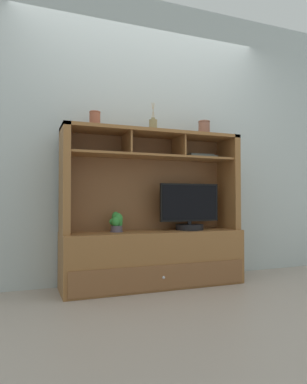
% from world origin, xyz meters
% --- Properties ---
extents(floor_plane, '(6.00, 6.00, 0.02)m').
position_xyz_m(floor_plane, '(0.00, 0.00, -0.01)').
color(floor_plane, '#A6988B').
rests_on(floor_plane, ground).
extents(back_wall, '(6.00, 0.02, 2.80)m').
position_xyz_m(back_wall, '(0.00, 0.25, 1.40)').
color(back_wall, '#AFB9B9').
rests_on(back_wall, ground).
extents(media_console, '(1.65, 0.48, 1.41)m').
position_xyz_m(media_console, '(0.00, 0.01, 0.41)').
color(media_console, brown).
rests_on(media_console, ground).
extents(tv_monitor, '(0.59, 0.26, 0.44)m').
position_xyz_m(tv_monitor, '(0.35, -0.02, 0.68)').
color(tv_monitor, black).
rests_on(tv_monitor, media_console).
extents(potted_orchid, '(0.12, 0.12, 0.18)m').
position_xyz_m(potted_orchid, '(-0.34, 0.02, 0.58)').
color(potted_orchid, '#534B58').
rests_on(potted_orchid, media_console).
extents(magazine_stack_left, '(0.32, 0.21, 0.04)m').
position_xyz_m(magazine_stack_left, '(0.51, 0.05, 1.21)').
color(magazine_stack_left, slate).
rests_on(magazine_stack_left, media_console).
extents(diffuser_bottle, '(0.08, 0.08, 0.27)m').
position_xyz_m(diffuser_bottle, '(0.00, 0.01, 1.47)').
color(diffuser_bottle, olive).
rests_on(diffuser_bottle, media_console).
extents(ceramic_vase, '(0.12, 0.12, 0.15)m').
position_xyz_m(ceramic_vase, '(0.54, 0.01, 1.48)').
color(ceramic_vase, brown).
rests_on(ceramic_vase, media_console).
extents(accent_vase, '(0.10, 0.10, 0.15)m').
position_xyz_m(accent_vase, '(-0.54, 0.03, 1.48)').
color(accent_vase, brown).
rests_on(accent_vase, media_console).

